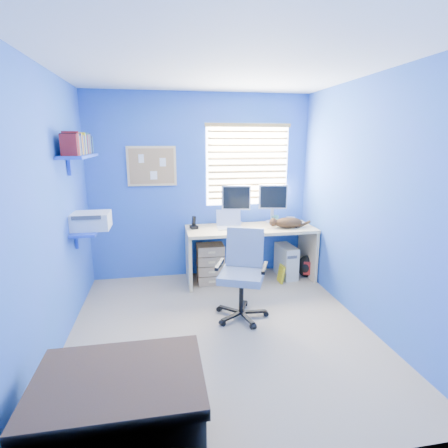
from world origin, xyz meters
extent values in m
cube|color=tan|center=(0.00, 0.00, 0.00)|extent=(3.00, 3.20, 0.00)
cube|color=white|center=(0.00, 0.00, 2.50)|extent=(3.00, 3.20, 0.00)
cube|color=blue|center=(0.00, 1.60, 1.25)|extent=(3.00, 0.01, 2.50)
cube|color=blue|center=(0.00, -1.60, 1.25)|extent=(3.00, 0.01, 2.50)
cube|color=blue|center=(-1.50, 0.00, 1.25)|extent=(0.01, 3.20, 2.50)
cube|color=blue|center=(1.50, 0.00, 1.25)|extent=(0.01, 3.20, 2.50)
cube|color=tan|center=(0.62, 1.26, 0.37)|extent=(1.72, 0.65, 0.74)
cube|color=silver|center=(0.34, 1.27, 0.85)|extent=(0.35, 0.28, 0.22)
cube|color=silver|center=(0.47, 1.52, 1.01)|extent=(0.42, 0.20, 0.54)
cube|color=silver|center=(1.00, 1.50, 1.01)|extent=(0.42, 0.19, 0.54)
cube|color=black|center=(-0.13, 1.33, 0.82)|extent=(0.11, 0.13, 0.17)
imported|color=teal|center=(1.04, 1.47, 0.79)|extent=(0.10, 0.09, 0.10)
cylinder|color=silver|center=(1.28, 1.49, 0.78)|extent=(0.13, 0.13, 0.07)
ellipsoid|color=black|center=(1.11, 1.16, 0.81)|extent=(0.39, 0.22, 0.14)
cube|color=beige|center=(1.15, 1.27, 0.23)|extent=(0.22, 0.45, 0.45)
cube|color=tan|center=(0.07, 1.23, 0.27)|extent=(0.35, 0.28, 0.54)
cube|color=yellow|center=(1.01, 1.07, 0.12)|extent=(0.03, 0.17, 0.24)
ellipsoid|color=black|center=(1.43, 1.19, 0.16)|extent=(0.32, 0.28, 0.31)
cube|color=#473224|center=(-0.84, -1.22, 0.24)|extent=(0.99, 0.71, 0.48)
cylinder|color=black|center=(0.26, 0.22, 0.03)|extent=(0.72, 0.72, 0.06)
cylinder|color=black|center=(0.26, 0.22, 0.25)|extent=(0.07, 0.07, 0.38)
cube|color=#8092A7|center=(0.26, 0.22, 0.48)|extent=(0.58, 0.58, 0.08)
cube|color=#8092A7|center=(0.34, 0.42, 0.73)|extent=(0.40, 0.21, 0.43)
cube|color=white|center=(0.65, 1.59, 1.55)|extent=(1.15, 0.01, 1.10)
cube|color=#A37A3A|center=(0.65, 1.56, 1.55)|extent=(1.10, 0.03, 1.00)
cube|color=tan|center=(-0.65, 1.58, 1.55)|extent=(0.64, 0.02, 0.52)
cube|color=tan|center=(-0.65, 1.57, 1.55)|extent=(0.58, 0.01, 0.46)
cube|color=blue|center=(-1.36, 0.75, 0.92)|extent=(0.26, 0.55, 0.03)
cube|color=silver|center=(-1.32, 0.75, 1.02)|extent=(0.42, 0.34, 0.18)
cube|color=blue|center=(-1.37, 0.75, 1.72)|extent=(0.24, 0.90, 0.03)
cube|color=navy|center=(-1.38, 0.75, 1.84)|extent=(0.15, 0.80, 0.22)
camera|label=1|loc=(-0.54, -3.16, 1.87)|focal=28.00mm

